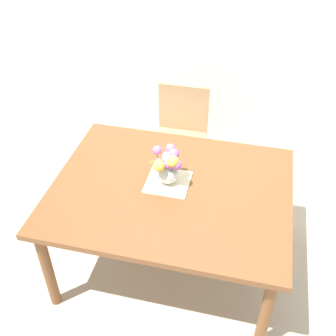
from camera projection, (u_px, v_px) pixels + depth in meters
ground_plane at (171, 260)px, 3.10m from camera, size 12.00×12.00×0.00m
back_wall at (215, 1)px, 3.43m from camera, size 7.00×0.10×2.80m
dining_table at (171, 197)px, 2.69m from camera, size 1.51×1.19×0.72m
chair_far at (180, 132)px, 3.51m from camera, size 0.42×0.42×0.90m
placemat at (168, 182)px, 2.68m from camera, size 0.28×0.28×0.01m
flower_vase at (168, 166)px, 2.60m from camera, size 0.22×0.20×0.25m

